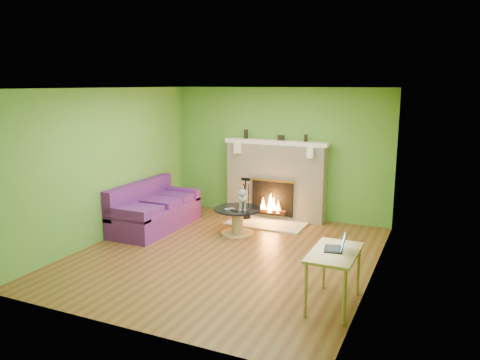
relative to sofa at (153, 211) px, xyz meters
The scene contains 22 objects.
floor 2.03m from the sofa, 21.55° to the right, with size 5.00×5.00×0.00m, color brown.
ceiling 3.02m from the sofa, 21.55° to the right, with size 5.00×5.00×0.00m, color white.
wall_back 2.74m from the sofa, 43.54° to the left, with size 5.00×5.00×0.00m, color #508B2D.
wall_front 3.85m from the sofa, 60.11° to the right, with size 5.00×5.00×0.00m, color #508B2D.
wall_left 1.28m from the sofa, 118.07° to the right, with size 5.00×5.00×0.00m, color #508B2D.
wall_right 4.28m from the sofa, 10.13° to the right, with size 5.00×5.00×0.00m, color #508B2D.
window_frame 4.58m from the sofa, 21.74° to the right, with size 1.20×1.20×0.00m, color silver.
window_pane 4.57m from the sofa, 21.77° to the right, with size 1.06×1.06×0.00m, color white.
fireplace 2.48m from the sofa, 40.39° to the left, with size 2.10×0.46×1.58m.
hearth 2.17m from the sofa, 29.84° to the left, with size 1.50×0.75×0.03m, color beige.
mantel 2.71m from the sofa, 40.03° to the left, with size 2.10×0.28×0.08m, color silver.
sofa is the anchor object (origin of this frame).
coffee_table 1.63m from the sofa, 11.02° to the left, with size 0.84×0.84×0.48m.
desk 4.19m from the sofa, 24.47° to the right, with size 0.54×0.93×0.69m.
cat 1.75m from the sofa, 12.15° to the left, with size 0.24×0.65×0.40m, color slate, non-canonical shape.
remote_silver 1.51m from the sofa, ahead, with size 0.17×0.04×0.02m, color #949497.
remote_black 1.63m from the sofa, ahead, with size 0.16×0.04×0.02m, color black.
laptop 4.17m from the sofa, 23.96° to the right, with size 0.25×0.29×0.22m, color black, non-canonical shape.
fire_tools 1.83m from the sofa, 41.79° to the left, with size 0.22×0.22×0.82m, color black, non-canonical shape.
mantel_vase_left 2.40m from the sofa, 52.92° to the left, with size 0.08×0.08×0.18m, color black.
mantel_vase_right 3.20m from the sofa, 33.01° to the left, with size 0.07×0.07×0.14m, color black.
mantel_box 2.83m from the sofa, 39.24° to the left, with size 0.12×0.08×0.10m, color black.
Camera 1 is at (3.09, -6.32, 2.66)m, focal length 35.00 mm.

